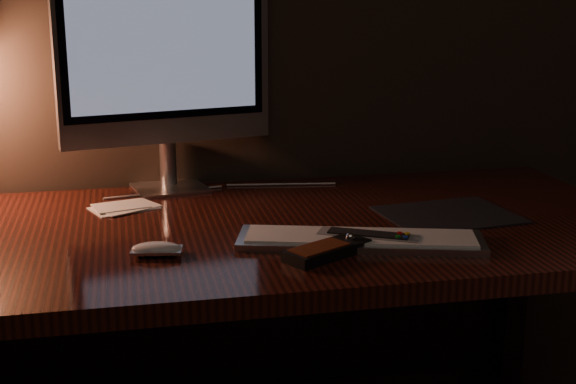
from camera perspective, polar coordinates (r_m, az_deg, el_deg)
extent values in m
cube|color=#3A140D|center=(1.65, -1.87, -3.02)|extent=(1.60, 0.75, 0.04)
cube|color=black|center=(2.31, 15.57, -8.22)|extent=(0.06, 0.06, 0.71)
cube|color=black|center=(2.06, -3.51, -7.45)|extent=(1.48, 0.02, 0.51)
cube|color=silver|center=(1.94, -8.40, 0.30)|extent=(0.19, 0.18, 0.01)
cylinder|color=silver|center=(1.96, -8.52, 2.15)|extent=(0.05, 0.05, 0.11)
cube|color=silver|center=(1.89, -8.75, 9.64)|extent=(0.50, 0.13, 0.41)
cube|color=black|center=(1.87, -8.75, 10.43)|extent=(0.46, 0.10, 0.35)
cube|color=#96A5CD|center=(1.87, -8.75, 10.42)|extent=(0.43, 0.09, 0.31)
cube|color=silver|center=(1.53, 5.17, -3.37)|extent=(0.48, 0.25, 0.02)
cube|color=black|center=(1.74, 11.34, -1.59)|extent=(0.30, 0.25, 0.00)
ellipsoid|color=white|center=(1.48, -9.32, -4.15)|extent=(0.10, 0.06, 0.02)
cube|color=black|center=(1.46, 2.82, -4.19)|extent=(0.18, 0.14, 0.02)
cube|color=maroon|center=(1.45, 2.82, -3.79)|extent=(0.12, 0.10, 0.00)
sphere|color=silver|center=(1.45, 2.82, -3.73)|extent=(0.02, 0.02, 0.02)
cube|color=gray|center=(1.53, 5.73, -3.34)|extent=(0.19, 0.13, 0.02)
cube|color=black|center=(1.53, 5.74, -2.97)|extent=(0.15, 0.11, 0.00)
cylinder|color=red|center=(1.53, 5.74, -2.86)|extent=(0.01, 0.01, 0.00)
cylinder|color=#0C8C19|center=(1.53, 5.74, -2.86)|extent=(0.01, 0.01, 0.00)
cylinder|color=gold|center=(1.53, 5.74, -2.86)|extent=(0.01, 0.01, 0.00)
cylinder|color=#1433BF|center=(1.53, 5.74, -2.86)|extent=(0.01, 0.01, 0.00)
cube|color=white|center=(1.79, -11.59, -1.06)|extent=(0.16, 0.14, 0.01)
cylinder|color=white|center=(1.92, -4.55, 0.18)|extent=(0.55, 0.01, 0.00)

